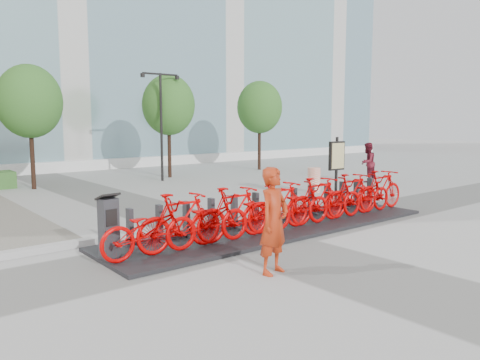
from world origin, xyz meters
TOP-DOWN VIEW (x-y plane):
  - ground at (0.00, 0.00)m, footprint 120.00×120.00m
  - glass_building at (14.00, 26.00)m, footprint 32.00×16.00m
  - tree_1 at (-1.50, 12.00)m, footprint 2.60×2.60m
  - tree_2 at (5.00, 12.00)m, footprint 2.60×2.60m
  - tree_3 at (11.00, 12.00)m, footprint 2.60×2.60m
  - streetlamp at (4.00, 11.00)m, footprint 2.00×0.20m
  - dock_pad at (1.30, 0.30)m, footprint 9.60×2.40m
  - dock_rail_posts at (1.72, 0.77)m, footprint 8.74×0.50m
  - bike_0 at (-2.60, -0.05)m, footprint 2.13×0.74m
  - bike_1 at (-1.88, -0.05)m, footprint 2.07×0.58m
  - bike_2 at (-1.16, -0.05)m, footprint 2.13×0.74m
  - bike_3 at (-0.44, -0.05)m, footprint 2.07×0.58m
  - bike_4 at (0.28, -0.05)m, footprint 2.13×0.74m
  - bike_5 at (1.00, -0.05)m, footprint 2.07×0.58m
  - bike_6 at (1.72, -0.05)m, footprint 2.13×0.74m
  - bike_7 at (2.44, -0.05)m, footprint 2.07×0.58m
  - bike_8 at (3.16, -0.05)m, footprint 2.13×0.74m
  - bike_9 at (3.88, -0.05)m, footprint 2.07×0.58m
  - bike_10 at (4.60, -0.05)m, footprint 2.13×0.74m
  - bike_11 at (5.32, -0.05)m, footprint 2.07×0.58m
  - kiosk at (-3.26, 0.42)m, footprint 0.43×0.37m
  - worker_red at (-1.23, -2.22)m, footprint 0.81×0.62m
  - pedestrian at (11.11, 4.60)m, footprint 1.00×0.85m
  - construction_barrel at (6.85, 4.04)m, footprint 0.64×0.64m
  - map_sign at (6.09, 2.31)m, footprint 0.74×0.14m

SIDE VIEW (x-z plane):
  - ground at x=0.00m, z-range 0.00..0.00m
  - dock_pad at x=1.30m, z-range 0.00..0.08m
  - construction_barrel at x=6.85m, z-range 0.00..0.98m
  - dock_rail_posts at x=1.72m, z-range 0.08..0.93m
  - bike_0 at x=-2.60m, z-range 0.08..1.20m
  - bike_2 at x=-1.16m, z-range 0.08..1.20m
  - bike_4 at x=0.28m, z-range 0.08..1.20m
  - bike_6 at x=1.72m, z-range 0.08..1.20m
  - bike_8 at x=3.16m, z-range 0.08..1.20m
  - bike_10 at x=4.60m, z-range 0.08..1.20m
  - bike_1 at x=-1.88m, z-range 0.08..1.32m
  - bike_3 at x=-0.44m, z-range 0.08..1.32m
  - bike_5 at x=1.00m, z-range 0.08..1.32m
  - bike_7 at x=2.44m, z-range 0.08..1.32m
  - bike_9 at x=3.88m, z-range 0.08..1.32m
  - bike_11 at x=5.32m, z-range 0.08..1.32m
  - kiosk at x=-3.26m, z-range 0.05..1.37m
  - pedestrian at x=11.11m, z-range 0.00..1.83m
  - worker_red at x=-1.23m, z-range 0.00..1.97m
  - map_sign at x=6.09m, z-range 0.36..2.61m
  - streetlamp at x=4.00m, z-range 0.63..5.63m
  - tree_1 at x=-1.50m, z-range 1.04..6.14m
  - tree_2 at x=5.00m, z-range 1.04..6.14m
  - tree_3 at x=11.00m, z-range 1.04..6.14m
  - glass_building at x=14.00m, z-range 0.00..24.00m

